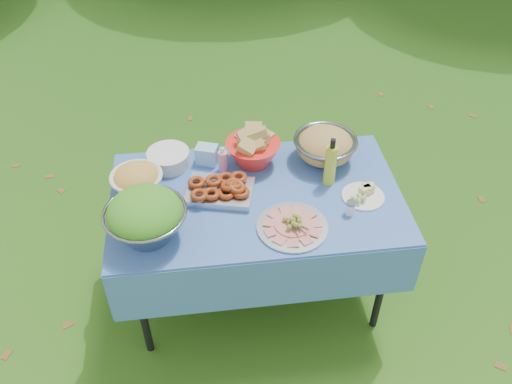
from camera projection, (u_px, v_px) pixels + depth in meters
ground at (257, 290)px, 3.23m from camera, size 80.00×80.00×0.00m
picnic_table at (257, 247)px, 2.98m from camera, size 1.46×0.86×0.76m
salad_bowl at (145, 217)px, 2.43m from camera, size 0.49×0.49×0.25m
pasta_bowl_white at (137, 179)px, 2.71m from camera, size 0.30×0.30×0.14m
plate_stack at (169, 158)px, 2.88m from camera, size 0.27×0.27×0.08m
wipes_box at (207, 155)px, 2.89m from camera, size 0.13×0.11×0.10m
sanitizer_bottle at (223, 159)px, 2.83m from camera, size 0.05×0.05×0.14m
bread_bowl at (253, 147)px, 2.86m from camera, size 0.36×0.36×0.19m
pasta_bowl_steel at (325, 145)px, 2.89m from camera, size 0.39×0.39×0.18m
fried_tray at (220, 189)px, 2.70m from camera, size 0.37×0.30×0.08m
charcuterie_platter at (293, 222)px, 2.53m from camera, size 0.42×0.42×0.08m
oil_bottle at (331, 162)px, 2.71m from camera, size 0.07×0.07×0.27m
cheese_plate at (364, 193)px, 2.70m from camera, size 0.27×0.27×0.06m
shaker at (350, 208)px, 2.60m from camera, size 0.06×0.06×0.07m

